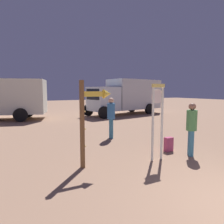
{
  "coord_description": "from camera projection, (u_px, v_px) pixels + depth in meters",
  "views": [
    {
      "loc": [
        -3.81,
        -1.47,
        2.05
      ],
      "look_at": [
        0.08,
        5.49,
        1.2
      ],
      "focal_mm": 32.6,
      "sensor_mm": 36.0,
      "label": 1
    }
  ],
  "objects": [
    {
      "name": "standing_clock",
      "position": [
        157.0,
        114.0,
        5.9
      ],
      "size": [
        0.42,
        0.11,
        2.24
      ],
      "color": "white",
      "rests_on": "ground_plane"
    },
    {
      "name": "arrow_sign",
      "position": [
        92.0,
        111.0,
        5.39
      ],
      "size": [
        0.89,
        0.26,
        2.31
      ],
      "color": "brown",
      "rests_on": "ground_plane"
    },
    {
      "name": "person_near_clock",
      "position": [
        191.0,
        126.0,
        6.33
      ],
      "size": [
        0.32,
        0.32,
        1.67
      ],
      "color": "teal",
      "rests_on": "ground_plane"
    },
    {
      "name": "backpack",
      "position": [
        168.0,
        144.0,
        6.87
      ],
      "size": [
        0.28,
        0.22,
        0.48
      ],
      "color": "#B84168",
      "rests_on": "ground_plane"
    },
    {
      "name": "person_distant",
      "position": [
        111.0,
        116.0,
        8.65
      ],
      "size": [
        0.33,
        0.33,
        1.74
      ],
      "color": "teal",
      "rests_on": "ground_plane"
    },
    {
      "name": "box_truck_near",
      "position": [
        3.0,
        98.0,
        14.04
      ],
      "size": [
        6.58,
        4.28,
        2.81
      ],
      "color": "silver",
      "rests_on": "ground_plane"
    },
    {
      "name": "box_truck_far",
      "position": [
        128.0,
        96.0,
        17.5
      ],
      "size": [
        7.18,
        3.37,
        2.97
      ],
      "color": "silver",
      "rests_on": "ground_plane"
    }
  ]
}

